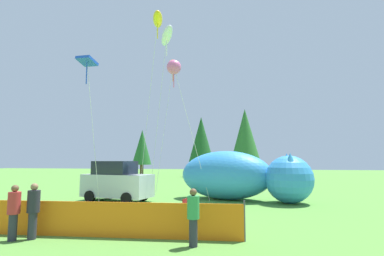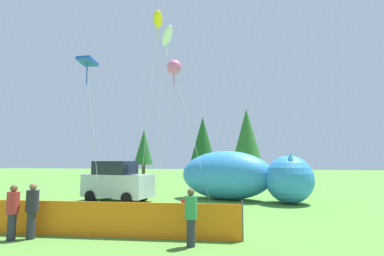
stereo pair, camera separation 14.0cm
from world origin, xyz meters
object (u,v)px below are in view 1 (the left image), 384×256
inflatable_cat (240,177)px  kite_white_ghost (167,36)px  parked_car (117,182)px  kite_yellow_hero (158,20)px  kite_orange_flower (173,66)px  kite_blue_box (87,64)px  spectator_in_blue_shirt (14,210)px  spectator_in_black_shirt (33,208)px  spectator_in_green_shirt (193,215)px  kite_pink_octopus (174,68)px  folding_chair (188,209)px

inflatable_cat → kite_white_ghost: kite_white_ghost is taller
parked_car → kite_yellow_hero: bearing=47.6°
kite_white_ghost → kite_orange_flower: (-0.43, 3.53, -0.78)m
kite_white_ghost → kite_blue_box: (-3.74, -3.01, -2.57)m
kite_white_ghost → kite_orange_flower: 3.64m
spectator_in_blue_shirt → kite_white_ghost: 13.65m
spectator_in_blue_shirt → kite_blue_box: bearing=103.1°
parked_car → spectator_in_black_shirt: 8.26m
parked_car → spectator_in_green_shirt: 10.06m
parked_car → kite_pink_octopus: 7.78m
spectator_in_black_shirt → kite_orange_flower: size_ratio=0.17×
spectator_in_blue_shirt → kite_white_ghost: (2.18, 9.68, 9.37)m
kite_pink_octopus → kite_yellow_hero: kite_yellow_hero is taller
parked_car → spectator_in_black_shirt: size_ratio=2.56×
inflatable_cat → spectator_in_green_shirt: inflatable_cat is taller
kite_blue_box → kite_pink_octopus: kite_pink_octopus is taller
spectator_in_black_shirt → folding_chair: bearing=37.7°
spectator_in_black_shirt → kite_white_ghost: size_ratio=0.16×
kite_yellow_hero → kite_orange_flower: bearing=86.2°
spectator_in_blue_shirt → spectator_in_green_shirt: size_ratio=1.03×
kite_yellow_hero → spectator_in_black_shirt: bearing=-96.3°
kite_blue_box → spectator_in_blue_shirt: bearing=-76.9°
kite_blue_box → kite_yellow_hero: (3.09, 3.13, 3.77)m
spectator_in_green_shirt → kite_white_ghost: kite_white_ghost is taller
kite_pink_octopus → kite_orange_flower: kite_orange_flower is taller
kite_yellow_hero → kite_blue_box: bearing=-134.6°
spectator_in_green_shirt → kite_yellow_hero: size_ratio=0.13×
spectator_in_black_shirt → parked_car: bearing=96.2°
inflatable_cat → kite_yellow_hero: 11.35m
spectator_in_blue_shirt → kite_white_ghost: size_ratio=0.15×
inflatable_cat → spectator_in_green_shirt: 9.89m
folding_chair → kite_blue_box: kite_blue_box is taller
folding_chair → spectator_in_green_shirt: size_ratio=0.55×
kite_orange_flower → spectator_in_black_shirt: bearing=-95.7°
spectator_in_blue_shirt → kite_orange_flower: kite_orange_flower is taller
inflatable_cat → kite_blue_box: size_ratio=1.00×
parked_car → inflatable_cat: bearing=26.3°
kite_white_ghost → kite_pink_octopus: 2.16m
kite_white_ghost → kite_pink_octopus: kite_white_ghost is taller
spectator_in_green_shirt → kite_white_ghost: 13.67m
parked_car → folding_chair: bearing=-30.5°
kite_pink_octopus → kite_white_ghost: bearing=170.9°
spectator_in_blue_shirt → kite_orange_flower: size_ratio=0.17×
spectator_in_black_shirt → kite_pink_octopus: size_ratio=0.20×
kite_yellow_hero → inflatable_cat: bearing=3.6°
parked_car → inflatable_cat: size_ratio=0.53×
parked_car → kite_orange_flower: 9.87m
kite_blue_box → kite_pink_octopus: size_ratio=0.93×
spectator_in_blue_shirt → kite_white_ghost: bearing=77.3°
parked_car → spectator_in_black_shirt: parked_car is taller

